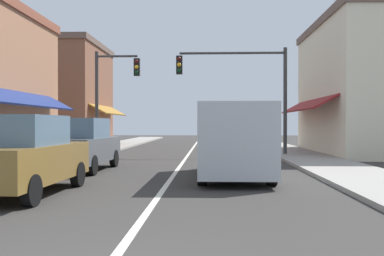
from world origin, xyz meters
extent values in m
plane|color=#33302D|center=(0.00, 18.00, 0.00)|extent=(80.00, 80.00, 0.00)
cube|color=gray|center=(-5.50, 18.00, 0.06)|extent=(2.60, 56.00, 0.12)
cube|color=gray|center=(5.50, 18.00, 0.06)|extent=(2.60, 56.00, 0.12)
cube|color=silver|center=(0.00, 18.00, 0.00)|extent=(0.14, 52.00, 0.01)
cube|color=navy|center=(-6.25, 12.00, 2.60)|extent=(1.27, 11.76, 0.73)
cube|color=slate|center=(-6.86, 15.08, 4.50)|extent=(0.08, 1.10, 1.30)
cube|color=beige|center=(9.35, 20.00, 3.32)|extent=(5.11, 10.00, 6.65)
cube|color=brown|center=(9.35, 20.00, 6.85)|extent=(5.31, 10.20, 0.40)
cube|color=slate|center=(6.86, 20.00, 1.40)|extent=(0.08, 7.60, 1.80)
cube|color=maroon|center=(6.25, 20.00, 2.60)|extent=(1.27, 8.40, 0.73)
cube|color=slate|center=(6.86, 17.80, 4.79)|extent=(0.08, 1.10, 1.30)
cube|color=slate|center=(6.86, 22.20, 4.79)|extent=(0.08, 1.10, 1.30)
cube|color=brown|center=(-9.17, 28.00, 3.51)|extent=(4.74, 8.00, 7.02)
cube|color=brown|center=(-9.17, 28.00, 7.22)|extent=(4.94, 8.20, 0.40)
cube|color=slate|center=(-6.86, 28.00, 1.40)|extent=(0.08, 6.08, 1.80)
cube|color=olive|center=(-6.25, 28.00, 2.60)|extent=(1.27, 6.72, 0.73)
cube|color=slate|center=(-6.86, 26.24, 5.05)|extent=(0.08, 1.10, 1.30)
cube|color=slate|center=(-6.86, 29.76, 5.05)|extent=(0.08, 1.10, 1.30)
cube|color=brown|center=(-3.03, 5.98, 0.71)|extent=(1.83, 4.15, 0.80)
cube|color=slate|center=(-3.04, 5.88, 1.44)|extent=(1.58, 2.04, 0.66)
cylinder|color=black|center=(-3.79, 7.35, 0.31)|extent=(0.22, 0.63, 0.62)
cylinder|color=black|center=(-2.21, 7.31, 0.31)|extent=(0.22, 0.63, 0.62)
cylinder|color=black|center=(-2.28, 4.61, 0.31)|extent=(0.22, 0.63, 0.62)
cube|color=#4C5156|center=(-3.23, 11.07, 0.71)|extent=(1.84, 4.15, 0.80)
cube|color=slate|center=(-3.24, 10.97, 1.44)|extent=(1.58, 2.04, 0.66)
cylinder|color=black|center=(-3.99, 12.45, 0.31)|extent=(0.22, 0.63, 0.62)
cylinder|color=black|center=(-2.40, 12.40, 0.31)|extent=(0.22, 0.63, 0.62)
cylinder|color=black|center=(-4.07, 9.74, 0.31)|extent=(0.22, 0.63, 0.62)
cylinder|color=black|center=(-2.48, 9.70, 0.31)|extent=(0.22, 0.63, 0.62)
cube|color=#B2B7BC|center=(1.80, 9.21, 1.17)|extent=(1.97, 5.00, 1.90)
cube|color=slate|center=(1.80, 11.61, 1.59)|extent=(1.73, 0.28, 0.84)
cube|color=black|center=(1.80, 11.79, 0.48)|extent=(1.86, 0.20, 0.24)
cylinder|color=black|center=(0.92, 10.76, 0.36)|extent=(0.24, 0.72, 0.72)
cylinder|color=black|center=(2.68, 10.76, 0.36)|extent=(0.24, 0.72, 0.72)
cylinder|color=black|center=(0.92, 7.66, 0.36)|extent=(0.24, 0.72, 0.72)
cylinder|color=black|center=(2.69, 7.66, 0.36)|extent=(0.24, 0.72, 0.72)
cylinder|color=#333333|center=(4.80, 18.09, 2.66)|extent=(0.18, 0.18, 5.32)
cylinder|color=#333333|center=(2.21, 18.09, 5.07)|extent=(5.18, 0.12, 0.12)
cube|color=black|center=(-0.38, 17.91, 4.47)|extent=(0.30, 0.24, 0.90)
sphere|color=#420F0F|center=(-0.38, 17.78, 4.75)|extent=(0.20, 0.20, 0.20)
sphere|color=yellow|center=(-0.38, 17.78, 4.47)|extent=(0.20, 0.20, 0.20)
sphere|color=#0C3316|center=(-0.38, 17.78, 4.19)|extent=(0.20, 0.20, 0.20)
cylinder|color=#333333|center=(-4.80, 19.16, 2.68)|extent=(0.18, 0.18, 5.36)
cylinder|color=#333333|center=(-3.73, 19.16, 5.11)|extent=(2.15, 0.12, 0.12)
cube|color=black|center=(-2.65, 18.98, 4.51)|extent=(0.30, 0.24, 0.90)
sphere|color=#420F0F|center=(-2.65, 18.85, 4.79)|extent=(0.20, 0.20, 0.20)
sphere|color=yellow|center=(-2.65, 18.85, 4.51)|extent=(0.20, 0.20, 0.20)
sphere|color=#0C3316|center=(-2.65, 18.85, 4.23)|extent=(0.20, 0.20, 0.20)
camera|label=1|loc=(1.12, -3.62, 1.57)|focal=41.20mm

